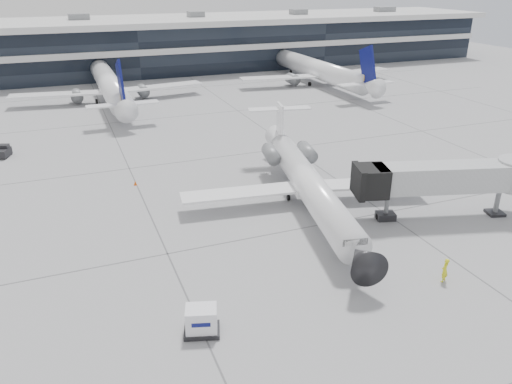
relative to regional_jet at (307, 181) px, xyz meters
name	(u,v)px	position (x,y,z in m)	size (l,w,h in m)	color
ground	(285,232)	(-4.22, -4.34, -2.32)	(220.00, 220.00, 0.00)	gray
terminal	(131,48)	(-4.22, 77.66, 2.68)	(170.00, 22.00, 10.00)	black
bg_jet_center	(111,100)	(-12.22, 50.66, -2.32)	(32.00, 40.00, 9.60)	white
bg_jet_right	(316,83)	(27.78, 50.66, -2.32)	(32.00, 40.00, 9.60)	white
regional_jet	(307,181)	(0.00, 0.00, 0.00)	(23.44, 29.21, 6.78)	white
jet_bridge	(455,177)	(10.68, -7.05, 1.44)	(15.83, 7.04, 5.15)	silver
ramp_worker	(445,270)	(3.15, -15.21, -1.41)	(0.66, 0.43, 1.81)	yellow
cargo_uld	(202,321)	(-14.27, -14.33, -1.44)	(2.51, 2.14, 1.75)	black
traffic_cone	(135,183)	(-14.34, 10.58, -2.08)	(0.43, 0.43, 0.50)	#DA4F0B
far_tug	(3,152)	(-27.52, 25.15, -1.69)	(1.92, 2.48, 1.39)	black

